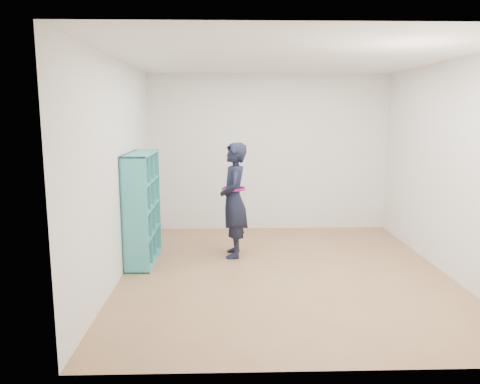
{
  "coord_description": "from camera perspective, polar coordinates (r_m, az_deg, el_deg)",
  "views": [
    {
      "loc": [
        -0.71,
        -5.57,
        1.99
      ],
      "look_at": [
        -0.54,
        0.3,
        0.97
      ],
      "focal_mm": 35.0,
      "sensor_mm": 36.0,
      "label": 1
    }
  ],
  "objects": [
    {
      "name": "floor",
      "position": [
        5.96,
        5.35,
        -9.75
      ],
      "size": [
        4.5,
        4.5,
        0.0
      ],
      "primitive_type": "plane",
      "color": "#946743",
      "rests_on": "ground"
    },
    {
      "name": "ceiling",
      "position": [
        5.65,
        5.79,
        15.96
      ],
      "size": [
        4.5,
        4.5,
        0.0
      ],
      "primitive_type": "plane",
      "color": "white",
      "rests_on": "wall_back"
    },
    {
      "name": "wall_left",
      "position": [
        5.76,
        -14.62,
        2.61
      ],
      "size": [
        0.02,
        4.5,
        2.6
      ],
      "primitive_type": "cube",
      "color": "silver",
      "rests_on": "floor"
    },
    {
      "name": "wall_right",
      "position": [
        6.23,
        24.14,
        2.59
      ],
      "size": [
        0.02,
        4.5,
        2.6
      ],
      "primitive_type": "cube",
      "color": "silver",
      "rests_on": "floor"
    },
    {
      "name": "wall_back",
      "position": [
        7.88,
        3.51,
        4.78
      ],
      "size": [
        4.0,
        0.02,
        2.6
      ],
      "primitive_type": "cube",
      "color": "silver",
      "rests_on": "floor"
    },
    {
      "name": "wall_front",
      "position": [
        3.46,
        10.23,
        -1.86
      ],
      "size": [
        4.0,
        0.02,
        2.6
      ],
      "primitive_type": "cube",
      "color": "silver",
      "rests_on": "floor"
    },
    {
      "name": "bookshelf",
      "position": [
        6.34,
        -12.06,
        -2.11
      ],
      "size": [
        0.32,
        1.09,
        1.46
      ],
      "color": "teal",
      "rests_on": "floor"
    },
    {
      "name": "person",
      "position": [
        6.4,
        -0.76,
        -1.0
      ],
      "size": [
        0.38,
        0.58,
        1.58
      ],
      "rotation": [
        0.0,
        0.0,
        -1.56
      ],
      "color": "black",
      "rests_on": "floor"
    },
    {
      "name": "smartphone",
      "position": [
        6.46,
        -2.13,
        0.03
      ],
      "size": [
        0.01,
        0.09,
        0.12
      ],
      "rotation": [
        0.38,
        0.0,
        0.03
      ],
      "color": "silver",
      "rests_on": "person"
    }
  ]
}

